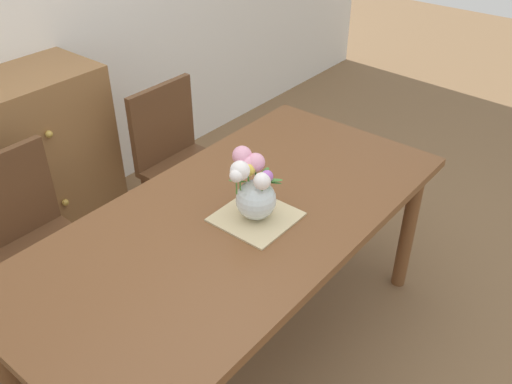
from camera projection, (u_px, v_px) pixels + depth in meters
ground_plane at (239, 346)px, 2.53m from camera, size 12.00×12.00×0.00m
dining_table at (236, 233)px, 2.16m from camera, size 1.86×0.91×0.75m
chair_left at (30, 238)px, 2.37m from camera, size 0.42×0.42×0.90m
chair_right at (179, 156)px, 2.95m from camera, size 0.42×0.42×0.90m
placemat at (256, 217)px, 2.10m from camera, size 0.28×0.28×0.01m
flower_vase at (253, 187)px, 2.03m from camera, size 0.19×0.20×0.27m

